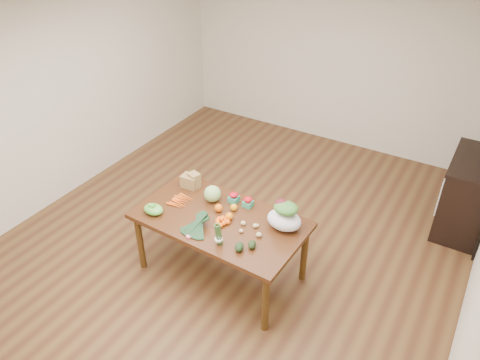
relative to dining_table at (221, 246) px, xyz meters
The scene contains 26 objects.
floor 0.65m from the dining_table, 104.98° to the left, with size 6.00×6.00×0.00m, color brown.
ceiling 2.38m from the dining_table, 104.98° to the left, with size 5.00×6.00×0.02m, color white.
room_walls 1.11m from the dining_table, 104.98° to the left, with size 5.02×6.02×2.70m.
dining_table is the anchor object (origin of this frame).
cabinet 3.03m from the dining_table, 46.52° to the left, with size 0.52×1.02×0.94m, color black.
dish_towel 2.65m from the dining_table, 46.33° to the left, with size 0.02×0.28×0.45m, color white.
paper_bag 0.81m from the dining_table, 152.33° to the left, with size 0.25×0.21×0.18m, color olive, non-canonical shape.
cabbage 0.56m from the dining_table, 137.28° to the left, with size 0.18×0.18×0.18m, color #9ABC6C.
strawberry_basket_a 0.53m from the dining_table, 95.60° to the left, with size 0.10×0.10×0.09m, color red, non-canonical shape.
strawberry_basket_b 0.55m from the dining_table, 66.81° to the left, with size 0.10×0.10×0.09m, color red, non-canonical shape.
orange_a 0.43m from the dining_table, 130.04° to the left, with size 0.09×0.09×0.09m, color orange.
orange_b 0.46m from the dining_table, 75.03° to the left, with size 0.07×0.07×0.07m, color #FFA30F.
orange_c 0.43m from the dining_table, 18.42° to the left, with size 0.08×0.08×0.08m, color orange.
mandarin_cluster 0.43m from the dining_table, 45.97° to the right, with size 0.18×0.18×0.08m, color #FF5F0F, non-canonical shape.
carrots 0.64m from the dining_table, behind, with size 0.22×0.24×0.03m, color orange, non-canonical shape.
snap_pea_bag 0.81m from the dining_table, 156.37° to the right, with size 0.22×0.16×0.10m, color #5AB33C.
kale_bunch 0.56m from the dining_table, 107.05° to the right, with size 0.32×0.40×0.16m, color #15301A, non-canonical shape.
asparagus_bundle 0.64m from the dining_table, 58.78° to the right, with size 0.08×0.08×0.25m, color #406E32, non-canonical shape.
potato_a 0.47m from the dining_table, ahead, with size 0.05×0.05×0.05m, color tan.
potato_b 0.50m from the dining_table, 15.36° to the right, with size 0.04×0.04×0.04m, color tan.
potato_c 0.56m from the dining_table, 10.00° to the left, with size 0.04×0.04×0.04m, color tan.
potato_d 0.55m from the dining_table, ahead, with size 0.05×0.04×0.04m, color tan.
potato_e 0.62m from the dining_table, ahead, with size 0.06×0.05×0.05m, color tan.
avocado_a 0.66m from the dining_table, 36.91° to the right, with size 0.08×0.12×0.08m, color black.
avocado_b 0.68m from the dining_table, 23.74° to the right, with size 0.07×0.11×0.07m, color black.
salad_bag 0.83m from the dining_table, 17.54° to the left, with size 0.35×0.26×0.27m, color white, non-canonical shape.
Camera 1 is at (2.23, -3.62, 3.69)m, focal length 35.00 mm.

